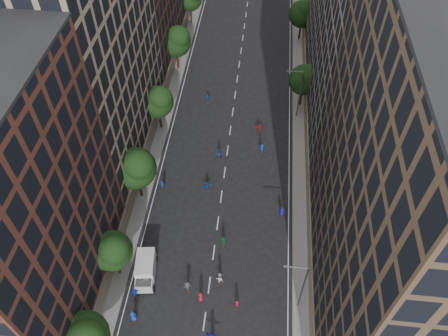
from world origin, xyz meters
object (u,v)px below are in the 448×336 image
(streetlamp_near, at_px, (301,285))
(streetlamp_far, at_px, (299,92))
(cargo_van, at_px, (145,270))
(skater_0, at_px, (133,316))

(streetlamp_near, bearing_deg, streetlamp_far, 90.00)
(streetlamp_near, xyz_separation_m, cargo_van, (-18.18, 2.02, -3.78))
(streetlamp_near, xyz_separation_m, streetlamp_far, (0.00, 33.00, 0.00))
(streetlamp_near, distance_m, streetlamp_far, 33.00)
(skater_0, bearing_deg, cargo_van, -104.30)
(cargo_van, bearing_deg, streetlamp_near, -13.65)
(cargo_van, xyz_separation_m, skater_0, (-0.22, -5.59, -0.50))
(cargo_van, bearing_deg, streetlamp_far, 52.28)
(streetlamp_near, relative_size, streetlamp_far, 1.00)
(streetlamp_far, bearing_deg, cargo_van, -120.41)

